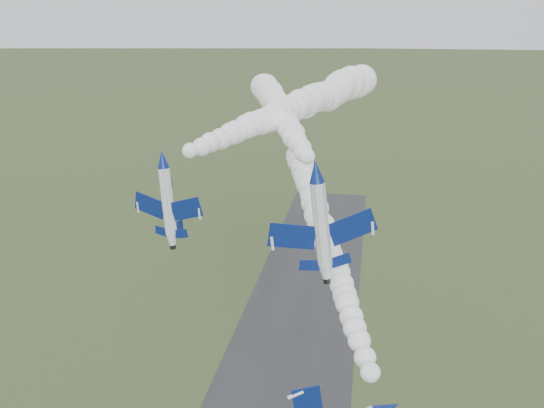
{
  "coord_description": "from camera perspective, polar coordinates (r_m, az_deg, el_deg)",
  "views": [
    {
      "loc": [
        13.31,
        -42.88,
        61.38
      ],
      "look_at": [
        2.92,
        18.53,
        41.31
      ],
      "focal_mm": 40.0,
      "sensor_mm": 36.0,
      "label": 1
    }
  ],
  "objects": [
    {
      "name": "jet_pair_left",
      "position": [
        66.33,
        -10.32,
        4.17
      ],
      "size": [
        9.4,
        10.85,
        2.8
      ],
      "rotation": [
        0.0,
        -0.08,
        -0.36
      ],
      "color": "white"
    },
    {
      "name": "smoke_trail_jet_lead",
      "position": [
        84.48,
        4.62,
        -1.86
      ],
      "size": [
        22.97,
        69.32,
        4.46
      ],
      "primitive_type": null,
      "rotation": [
        0.0,
        0.0,
        0.27
      ],
      "color": "white"
    },
    {
      "name": "smoke_trail_jet_pair_right",
      "position": [
        95.07,
        0.74,
        8.73
      ],
      "size": [
        21.19,
        59.15,
        5.04
      ],
      "primitive_type": null,
      "rotation": [
        0.0,
        0.0,
        0.28
      ],
      "color": "white"
    },
    {
      "name": "jet_pair_right",
      "position": [
        62.52,
        4.19,
        3.1
      ],
      "size": [
        11.79,
        13.82,
        3.53
      ],
      "rotation": [
        0.0,
        -0.12,
        0.28
      ],
      "color": "white"
    },
    {
      "name": "smoke_trail_jet_pair_left",
      "position": [
        94.22,
        2.33,
        9.15
      ],
      "size": [
        27.68,
        60.97,
        5.93
      ],
      "primitive_type": null,
      "rotation": [
        0.0,
        0.0,
        -0.36
      ],
      "color": "white"
    }
  ]
}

